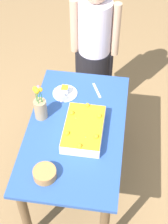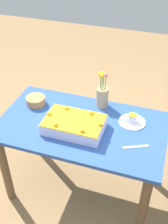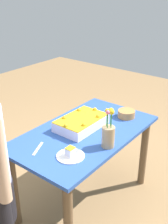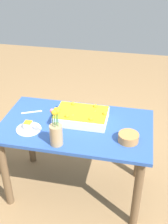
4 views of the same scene
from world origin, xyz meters
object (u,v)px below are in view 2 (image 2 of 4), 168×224
Objects in this scene: serving_plate_with_slice at (132,120)px; sheet_cake at (74,124)px; fruit_bowl at (36,101)px; cake_knife at (136,147)px; flower_vase at (102,95)px.

sheet_cake is at bearing -151.30° from serving_plate_with_slice.
cake_knife is at bearing -15.48° from fruit_bowl.
sheet_cake is 0.38m from flower_vase.
cake_knife is at bearing -48.07° from flower_vase.
cake_knife is (0.07, -0.26, -0.02)m from serving_plate_with_slice.
sheet_cake reaches higher than serving_plate_with_slice.
sheet_cake is 2.77× the size of fruit_bowl.
cake_knife is 0.58× the size of flower_vase.
fruit_bowl is (-0.54, -0.15, -0.08)m from flower_vase.
fruit_bowl is at bearing -40.81° from cake_knife.
sheet_cake is 0.48m from cake_knife.
flower_vase is (-0.28, 0.14, 0.09)m from serving_plate_with_slice.
sheet_cake is 2.14× the size of serving_plate_with_slice.
serving_plate_with_slice is 0.82m from fruit_bowl.
sheet_cake is at bearing -26.16° from fruit_bowl.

